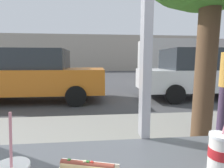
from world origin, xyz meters
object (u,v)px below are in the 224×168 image
object	(u,v)px
hotdog_tray_near	(87,168)
soda_cup_right	(220,152)
box_truck	(188,59)
parked_car_orange	(35,75)
parked_car_white	(200,74)

from	to	relation	value
hotdog_tray_near	soda_cup_right	bearing A→B (deg)	-3.52
soda_cup_right	hotdog_tray_near	distance (m)	0.54
hotdog_tray_near	box_truck	xyz separation A→B (m)	(6.47, 10.78, 0.56)
parked_car_orange	box_truck	distance (m)	10.09
hotdog_tray_near	parked_car_orange	xyz separation A→B (m)	(-2.05, 5.43, -0.08)
hotdog_tray_near	parked_car_orange	world-z (taller)	parked_car_orange
soda_cup_right	hotdog_tray_near	world-z (taller)	soda_cup_right
hotdog_tray_near	box_truck	size ratio (longest dim) A/B	0.04
soda_cup_right	box_truck	xyz separation A→B (m)	(5.94, 10.81, 0.50)
soda_cup_right	hotdog_tray_near	xyz separation A→B (m)	(-0.54, 0.03, -0.06)
hotdog_tray_near	parked_car_white	xyz separation A→B (m)	(3.95, 5.43, -0.06)
soda_cup_right	parked_car_orange	distance (m)	6.04
soda_cup_right	box_truck	distance (m)	12.35
parked_car_orange	parked_car_white	xyz separation A→B (m)	(6.01, 0.00, 0.01)
parked_car_white	box_truck	world-z (taller)	box_truck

